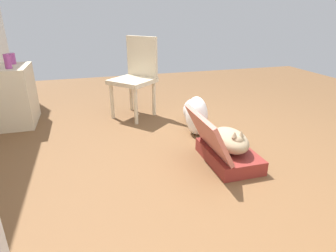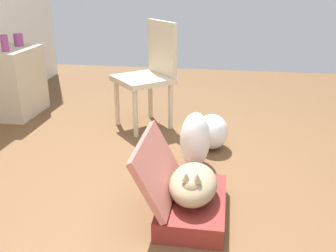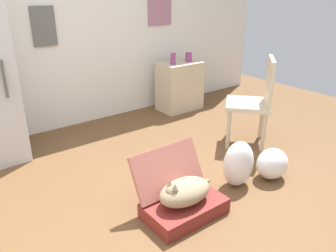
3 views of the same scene
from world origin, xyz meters
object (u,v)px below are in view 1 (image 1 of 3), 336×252
at_px(plastic_bag_white, 197,116).
at_px(chair, 136,74).
at_px(vase_short, 11,59).
at_px(plastic_bag_clear, 194,111).
at_px(cat, 230,140).
at_px(suitcase_base, 228,155).
at_px(side_table, 15,96).
at_px(vase_tall, 8,61).

distance_m(plastic_bag_white, chair, 1.00).
bearing_deg(vase_short, plastic_bag_clear, -109.18).
xyz_separation_m(plastic_bag_clear, chair, (0.46, 0.61, 0.38)).
bearing_deg(cat, chair, 20.46).
xyz_separation_m(plastic_bag_white, chair, (0.80, 0.50, 0.32)).
xyz_separation_m(suitcase_base, chair, (1.46, 0.55, 0.47)).
bearing_deg(cat, side_table, 51.52).
bearing_deg(vase_short, cat, -131.19).
relative_size(suitcase_base, cat, 1.19).
xyz_separation_m(side_table, vase_short, (0.15, -0.01, 0.40)).
distance_m(cat, side_table, 2.52).
height_order(suitcase_base, side_table, side_table).
bearing_deg(cat, plastic_bag_clear, -3.50).
height_order(plastic_bag_clear, chair, chair).
distance_m(suitcase_base, plastic_bag_white, 0.68).
distance_m(cat, vase_short, 2.66).
bearing_deg(vase_tall, cat, -126.21).
height_order(cat, plastic_bag_clear, cat).
relative_size(plastic_bag_clear, chair, 0.33).
height_order(vase_tall, vase_short, vase_tall).
xyz_separation_m(side_table, vase_tall, (-0.15, -0.04, 0.42)).
distance_m(cat, plastic_bag_white, 0.67).
xyz_separation_m(plastic_bag_white, plastic_bag_clear, (0.35, -0.11, -0.07)).
xyz_separation_m(suitcase_base, vase_short, (1.71, 1.96, 0.68)).
distance_m(vase_tall, chair, 1.41).
relative_size(vase_tall, vase_short, 1.24).
height_order(plastic_bag_white, chair, chair).
xyz_separation_m(plastic_bag_clear, vase_short, (0.70, 2.02, 0.60)).
xyz_separation_m(vase_short, chair, (-0.25, -1.41, -0.22)).
distance_m(suitcase_base, cat, 0.15).
relative_size(suitcase_base, vase_tall, 4.02).
xyz_separation_m(suitcase_base, cat, (-0.01, 0.00, 0.15)).
xyz_separation_m(plastic_bag_clear, vase_tall, (0.40, 1.99, 0.61)).
xyz_separation_m(plastic_bag_clear, side_table, (0.55, 2.03, 0.20)).
bearing_deg(side_table, plastic_bag_clear, -105.24).
distance_m(plastic_bag_white, plastic_bag_clear, 0.37).
bearing_deg(plastic_bag_clear, vase_tall, 78.57).
bearing_deg(vase_tall, plastic_bag_clear, -101.43).
relative_size(side_table, vase_tall, 4.43).
relative_size(plastic_bag_clear, vase_tall, 2.07).
height_order(side_table, vase_short, vase_short).
bearing_deg(vase_tall, side_table, 13.50).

